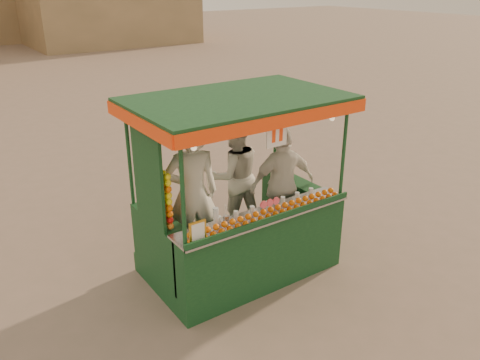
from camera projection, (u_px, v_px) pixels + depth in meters
ground at (262, 256)px, 6.88m from camera, size 90.00×90.00×0.00m
juice_cart at (239, 222)px, 6.22m from camera, size 2.59×1.68×2.35m
vendor_left at (192, 194)px, 5.97m from camera, size 0.76×0.61×1.84m
vendor_middle at (234, 176)px, 6.79m from camera, size 0.90×0.76×1.63m
vendor_right at (282, 184)px, 6.56m from camera, size 0.99×0.57×1.59m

